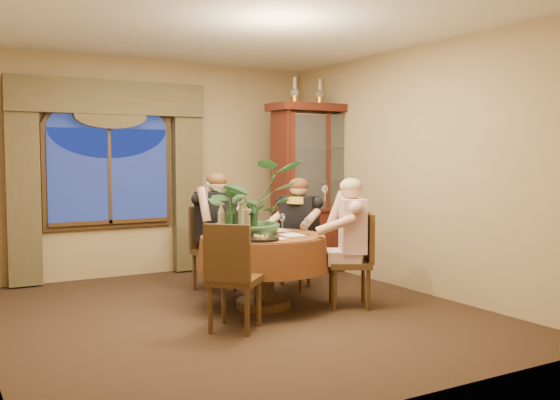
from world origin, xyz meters
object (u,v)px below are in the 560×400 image
wine_bottle_0 (221,220)px  wine_bottle_2 (254,220)px  oil_lamp_center (320,92)px  chair_back (214,250)px  china_cabinet (319,188)px  chair_back_right (291,248)px  centerpiece_plant (250,171)px  person_back (216,232)px  wine_bottle_5 (235,221)px  person_scarf (299,234)px  chair_right (349,261)px  chair_front_left (235,277)px  wine_bottle_1 (232,219)px  oil_lamp_right (343,93)px  oil_lamp_left (295,90)px  olive_bowl (267,233)px  wine_bottle_4 (241,219)px  person_pink (352,243)px  stoneware_vase (248,222)px  wine_bottle_3 (229,222)px  dining_table (263,271)px

wine_bottle_0 → wine_bottle_2: same height
oil_lamp_center → chair_back: oil_lamp_center is taller
china_cabinet → chair_back_right: china_cabinet is taller
china_cabinet → centerpiece_plant: bearing=-142.9°
chair_back → person_back: size_ratio=0.70×
wine_bottle_5 → centerpiece_plant: bearing=37.3°
person_scarf → chair_back: bearing=26.7°
chair_right → person_scarf: person_scarf is taller
chair_front_left → person_back: size_ratio=0.70×
person_scarf → wine_bottle_2: bearing=89.8°
oil_lamp_center → wine_bottle_1: bearing=-146.3°
oil_lamp_right → wine_bottle_5: 3.19m
oil_lamp_left → olive_bowl: 2.55m
oil_lamp_center → oil_lamp_right: (0.39, 0.00, 0.00)m
oil_lamp_center → centerpiece_plant: size_ratio=0.30×
oil_lamp_left → wine_bottle_4: size_ratio=1.03×
olive_bowl → wine_bottle_2: size_ratio=0.44×
china_cabinet → wine_bottle_4: (-1.86, -1.38, -0.20)m
person_scarf → wine_bottle_1: 1.09m
wine_bottle_1 → oil_lamp_right: bearing=29.0°
chair_back → wine_bottle_2: size_ratio=2.91×
person_pink → stoneware_vase: 1.10m
chair_back_right → stoneware_vase: 1.06m
chair_back_right → centerpiece_plant: size_ratio=0.84×
wine_bottle_3 → wine_bottle_5: size_ratio=1.00×
oil_lamp_left → wine_bottle_1: bearing=-140.1°
oil_lamp_left → centerpiece_plant: size_ratio=0.30×
olive_bowl → dining_table: bearing=98.8°
wine_bottle_0 → wine_bottle_3: size_ratio=1.00×
oil_lamp_center → person_pink: oil_lamp_center is taller
chair_back → wine_bottle_1: wine_bottle_1 is taller
wine_bottle_2 → wine_bottle_1: bearing=112.3°
chair_right → wine_bottle_3: size_ratio=2.91×
dining_table → oil_lamp_center: bearing=41.4°
china_cabinet → oil_lamp_center: oil_lamp_center is taller
person_back → wine_bottle_4: person_back is taller
centerpiece_plant → chair_right: bearing=-34.6°
person_back → wine_bottle_1: (-0.16, -0.75, 0.23)m
person_scarf → dining_table: bearing=90.0°
person_back → wine_bottle_0: size_ratio=4.15×
china_cabinet → person_back: china_cabinet is taller
china_cabinet → olive_bowl: size_ratio=15.52×
person_scarf → wine_bottle_1: (-1.01, -0.32, 0.26)m
wine_bottle_2 → person_scarf: bearing=33.6°
wine_bottle_1 → wine_bottle_5: size_ratio=1.00×
oil_lamp_right → wine_bottle_5: size_ratio=1.03×
olive_bowl → wine_bottle_4: (-0.23, 0.14, 0.14)m
person_scarf → olive_bowl: person_scarf is taller
person_pink → wine_bottle_3: person_pink is taller
oil_lamp_right → chair_back: bearing=-167.6°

